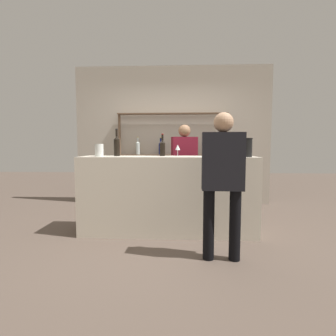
% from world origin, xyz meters
% --- Properties ---
extents(ground_plane, '(16.00, 16.00, 0.00)m').
position_xyz_m(ground_plane, '(0.00, 0.00, 0.00)').
color(ground_plane, brown).
extents(bar_counter, '(2.36, 0.58, 1.06)m').
position_xyz_m(bar_counter, '(0.00, 0.00, 0.53)').
color(bar_counter, beige).
rests_on(bar_counter, ground_plane).
extents(back_wall, '(3.96, 0.12, 2.80)m').
position_xyz_m(back_wall, '(0.00, 1.89, 1.40)').
color(back_wall, '#B2A899').
rests_on(back_wall, ground_plane).
extents(back_shelf, '(2.18, 0.18, 1.84)m').
position_xyz_m(back_shelf, '(-0.01, 1.71, 1.22)').
color(back_shelf, brown).
rests_on(back_shelf, ground_plane).
extents(counter_bottle_0, '(0.08, 0.08, 0.31)m').
position_xyz_m(counter_bottle_0, '(-0.08, 0.12, 1.17)').
color(counter_bottle_0, black).
rests_on(counter_bottle_0, bar_counter).
extents(counter_bottle_1, '(0.09, 0.09, 0.33)m').
position_xyz_m(counter_bottle_1, '(0.67, -0.08, 1.18)').
color(counter_bottle_1, black).
rests_on(counter_bottle_1, bar_counter).
extents(counter_bottle_2, '(0.08, 0.08, 0.38)m').
position_xyz_m(counter_bottle_2, '(-0.72, 0.07, 1.20)').
color(counter_bottle_2, black).
rests_on(counter_bottle_2, bar_counter).
extents(wine_glass, '(0.07, 0.07, 0.16)m').
position_xyz_m(wine_glass, '(0.13, 0.12, 1.17)').
color(wine_glass, silver).
rests_on(wine_glass, bar_counter).
extents(ice_bucket, '(0.19, 0.19, 0.24)m').
position_xyz_m(ice_bucket, '(1.00, -0.10, 1.18)').
color(ice_bucket, black).
rests_on(ice_bucket, bar_counter).
extents(cork_jar, '(0.11, 0.11, 0.17)m').
position_xyz_m(cork_jar, '(-0.91, -0.13, 1.14)').
color(cork_jar, silver).
rests_on(cork_jar, bar_counter).
extents(customer_right, '(0.43, 0.20, 1.54)m').
position_xyz_m(customer_right, '(0.61, -0.84, 0.90)').
color(customer_right, black).
rests_on(customer_right, ground_plane).
extents(server_behind_counter, '(0.45, 0.28, 1.55)m').
position_xyz_m(server_behind_counter, '(0.23, 0.87, 0.91)').
color(server_behind_counter, black).
rests_on(server_behind_counter, ground_plane).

